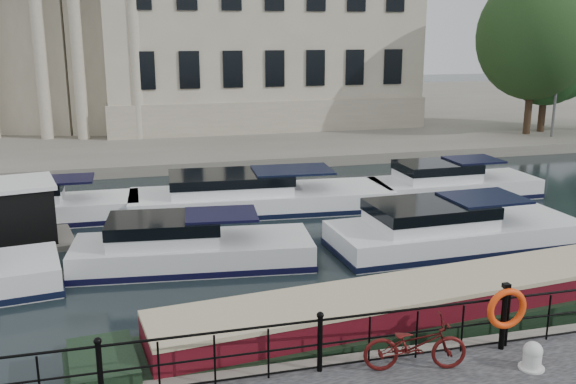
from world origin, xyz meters
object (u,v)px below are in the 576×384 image
at_px(bicycle, 415,344).
at_px(harbour_hut, 17,217).
at_px(mooring_bollard, 532,356).
at_px(life_ring_post, 506,310).
at_px(narrowboat, 416,318).

height_order(bicycle, harbour_hut, harbour_hut).
relative_size(mooring_bollard, harbour_hut, 0.15).
distance_m(mooring_bollard, life_ring_post, 1.01).
bearing_deg(harbour_hut, mooring_bollard, -58.96).
xyz_separation_m(bicycle, life_ring_post, (2.08, 0.23, 0.37)).
bearing_deg(mooring_bollard, bicycle, 165.83).
bearing_deg(bicycle, mooring_bollard, -93.24).
relative_size(bicycle, mooring_bollard, 3.58).
relative_size(mooring_bollard, narrowboat, 0.04).
bearing_deg(life_ring_post, mooring_bollard, -81.49).
xyz_separation_m(life_ring_post, harbour_hut, (-10.68, 11.32, -0.49)).
bearing_deg(narrowboat, life_ring_post, -74.28).
height_order(mooring_bollard, narrowboat, narrowboat).
height_order(mooring_bollard, life_ring_post, life_ring_post).
bearing_deg(harbour_hut, bicycle, -64.02).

